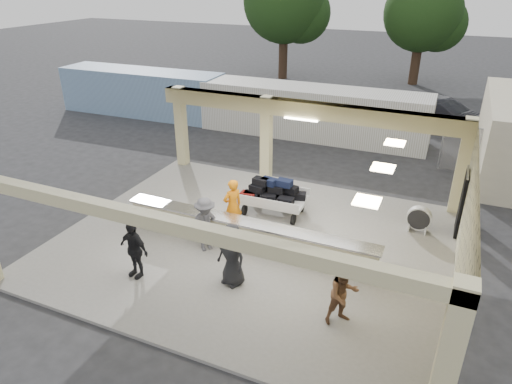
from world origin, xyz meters
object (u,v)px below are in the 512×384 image
at_px(baggage_handler, 233,206).
at_px(container_blue, 142,92).
at_px(drum_fan, 419,218).
at_px(container_white, 312,112).
at_px(car_dark, 443,114).
at_px(baggage_counter, 246,235).
at_px(passenger_c, 205,224).
at_px(luggage_cart, 273,194).
at_px(passenger_b, 134,249).
at_px(passenger_d, 232,255).
at_px(passenger_a, 343,294).

bearing_deg(baggage_handler, container_blue, -100.11).
height_order(drum_fan, container_white, container_white).
bearing_deg(car_dark, container_blue, 130.35).
xyz_separation_m(drum_fan, container_blue, (-16.95, 8.17, 0.74)).
xyz_separation_m(baggage_counter, passenger_c, (-1.11, -0.50, 0.39)).
relative_size(baggage_counter, luggage_cart, 3.56).
relative_size(drum_fan, car_dark, 0.18).
xyz_separation_m(passenger_b, passenger_d, (2.64, 0.77, 0.06)).
height_order(passenger_d, container_white, container_white).
xyz_separation_m(baggage_counter, passenger_d, (0.38, -1.70, 0.42)).
distance_m(drum_fan, baggage_handler, 6.14).
distance_m(drum_fan, car_dark, 12.33).
xyz_separation_m(luggage_cart, passenger_a, (3.63, -4.55, 0.08)).
bearing_deg(passenger_c, car_dark, 19.95).
bearing_deg(drum_fan, luggage_cart, -170.56).
relative_size(luggage_cart, drum_fan, 2.61).
bearing_deg(passenger_d, drum_fan, 67.18).
bearing_deg(luggage_cart, car_dark, 67.99).
bearing_deg(baggage_counter, passenger_d, -77.46).
bearing_deg(passenger_d, container_white, 116.70).
bearing_deg(passenger_d, baggage_counter, 121.11).
xyz_separation_m(passenger_c, passenger_d, (1.49, -1.20, 0.03)).
xyz_separation_m(drum_fan, car_dark, (-0.03, 12.33, 0.23)).
height_order(baggage_handler, car_dark, baggage_handler).
distance_m(baggage_handler, passenger_d, 2.78).
bearing_deg(passenger_d, car_dark, 94.45).
bearing_deg(passenger_a, baggage_handler, 105.99).
bearing_deg(passenger_c, baggage_handler, 27.91).
height_order(passenger_b, container_blue, container_blue).
relative_size(luggage_cart, baggage_handler, 1.23).
relative_size(baggage_counter, passenger_a, 5.00).
relative_size(passenger_c, passenger_d, 0.97).
distance_m(baggage_counter, passenger_c, 1.28).
relative_size(baggage_handler, container_blue, 0.19).
relative_size(drum_fan, container_blue, 0.09).
height_order(passenger_c, container_white, container_white).
relative_size(baggage_counter, drum_fan, 9.30).
distance_m(luggage_cart, container_blue, 15.01).
xyz_separation_m(container_white, container_blue, (-10.68, -0.04, 0.03)).
bearing_deg(passenger_a, container_white, 69.41).
bearing_deg(passenger_a, passenger_c, 120.76).
xyz_separation_m(passenger_c, car_dark, (5.84, 16.10, -0.18)).
distance_m(drum_fan, container_white, 10.35).
bearing_deg(passenger_c, passenger_d, -89.03).
bearing_deg(drum_fan, baggage_handler, -155.47).
bearing_deg(passenger_d, luggage_cart, 115.31).
bearing_deg(passenger_b, container_blue, 134.75).
xyz_separation_m(luggage_cart, container_blue, (-12.07, 8.92, 0.47)).
distance_m(drum_fan, passenger_d, 6.64).
xyz_separation_m(luggage_cart, baggage_handler, (-0.71, -1.72, 0.20)).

